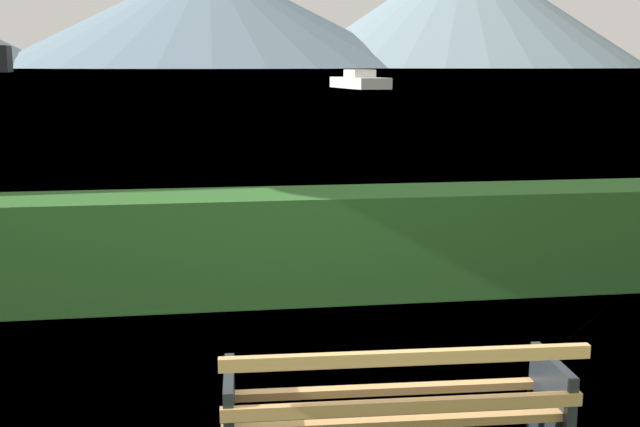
# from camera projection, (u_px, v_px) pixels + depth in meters

# --- Properties ---
(water_surface) EXTENTS (620.00, 620.00, 0.00)m
(water_surface) POSITION_uv_depth(u_px,v_px,m) (213.00, 70.00, 304.02)
(water_surface) COLOR #6B8EA3
(water_surface) RESTS_ON ground_plane
(park_bench) EXTENTS (1.77, 0.63, 0.87)m
(park_bench) POSITION_uv_depth(u_px,v_px,m) (395.00, 415.00, 3.85)
(park_bench) COLOR tan
(park_bench) RESTS_ON ground_plane
(hedge_row) EXTENTS (10.58, 0.83, 1.00)m
(hedge_row) POSITION_uv_depth(u_px,v_px,m) (309.00, 244.00, 7.21)
(hedge_row) COLOR #285B23
(hedge_row) RESTS_ON ground_plane
(fishing_boat_near) EXTENTS (4.39, 9.23, 1.73)m
(fishing_boat_near) POSITION_uv_depth(u_px,v_px,m) (359.00, 81.00, 71.40)
(fishing_boat_near) COLOR silver
(fishing_boat_near) RESTS_ON water_surface
(distant_hills) EXTENTS (693.92, 329.18, 87.63)m
(distant_hills) POSITION_uv_depth(u_px,v_px,m) (213.00, 12.00, 540.34)
(distant_hills) COLOR slate
(distant_hills) RESTS_ON ground_plane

